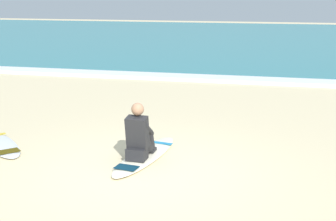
# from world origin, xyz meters

# --- Properties ---
(ground_plane) EXTENTS (80.00, 80.00, 0.00)m
(ground_plane) POSITION_xyz_m (0.00, 0.00, 0.00)
(ground_plane) COLOR beige
(sea) EXTENTS (80.00, 28.00, 0.10)m
(sea) POSITION_xyz_m (0.00, 22.11, 0.05)
(sea) COLOR teal
(sea) RESTS_ON ground
(breaking_foam) EXTENTS (80.00, 0.90, 0.11)m
(breaking_foam) POSITION_xyz_m (0.00, 8.41, 0.06)
(breaking_foam) COLOR white
(breaking_foam) RESTS_ON ground
(surfboard_main) EXTENTS (0.83, 2.34, 0.08)m
(surfboard_main) POSITION_xyz_m (-0.21, 0.75, 0.04)
(surfboard_main) COLOR #EFE5C6
(surfboard_main) RESTS_ON ground
(surfer_seated) EXTENTS (0.38, 0.71, 0.95)m
(surfer_seated) POSITION_xyz_m (-0.26, 0.54, 0.44)
(surfer_seated) COLOR #232326
(surfer_seated) RESTS_ON surfboard_main
(surfboard_spare_near) EXTENTS (1.72, 1.68, 0.08)m
(surfboard_spare_near) POSITION_xyz_m (-3.01, 0.73, 0.04)
(surfboard_spare_near) COLOR silver
(surfboard_spare_near) RESTS_ON ground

